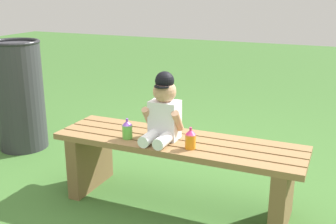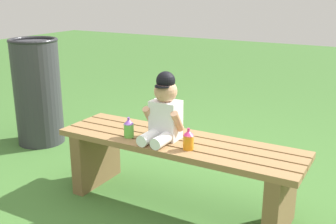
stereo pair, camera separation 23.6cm
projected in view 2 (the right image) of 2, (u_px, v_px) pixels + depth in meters
ground_plane at (178, 205)px, 2.56m from camera, size 16.00×16.00×0.00m
park_bench at (178, 162)px, 2.47m from camera, size 1.49×0.42×0.43m
child_figure at (164, 110)px, 2.40m from camera, size 0.23×0.27×0.40m
sippy_cup_left at (129, 128)px, 2.47m from camera, size 0.06×0.06×0.12m
sippy_cup_right at (188, 139)px, 2.28m from camera, size 0.06×0.06×0.12m
trash_bin at (38, 91)px, 3.48m from camera, size 0.40×0.40×0.90m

